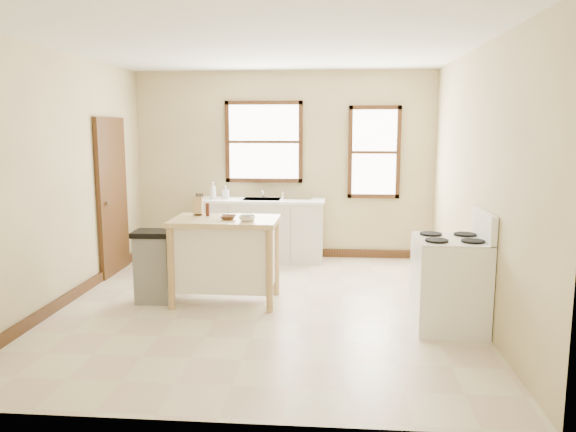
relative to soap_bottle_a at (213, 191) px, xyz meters
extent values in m
plane|color=beige|center=(1.02, -2.14, -1.04)|extent=(5.00, 5.00, 0.00)
plane|color=white|center=(1.02, -2.14, 1.76)|extent=(5.00, 5.00, 0.00)
cube|color=#D3C18B|center=(1.02, 0.36, 0.36)|extent=(4.50, 0.04, 2.80)
cube|color=#D3C18B|center=(-1.23, -2.14, 0.36)|extent=(0.04, 5.00, 2.80)
cube|color=#D3C18B|center=(3.27, -2.14, 0.36)|extent=(0.04, 5.00, 2.80)
cube|color=#3C1D10|center=(-1.19, -0.84, 0.01)|extent=(0.06, 0.90, 2.10)
cube|color=#3C1D10|center=(1.02, 0.33, -0.98)|extent=(4.50, 0.04, 0.12)
cube|color=#3C1D10|center=(-1.20, -2.14, -0.98)|extent=(0.04, 5.00, 0.12)
cylinder|color=silver|center=(0.72, 0.24, -0.01)|extent=(0.03, 0.03, 0.22)
imported|color=#B2B2B2|center=(0.00, 0.00, 0.00)|extent=(0.10, 0.10, 0.25)
imported|color=#B2B2B2|center=(0.18, 0.05, -0.03)|extent=(0.09, 0.09, 0.19)
cylinder|color=#461E13|center=(0.35, -1.87, -0.01)|extent=(0.05, 0.05, 0.15)
imported|color=brown|center=(0.62, -2.08, -0.06)|extent=(0.19, 0.19, 0.05)
imported|color=brown|center=(0.83, -2.02, -0.06)|extent=(0.21, 0.21, 0.04)
imported|color=white|center=(0.85, -2.16, -0.05)|extent=(0.21, 0.21, 0.06)
camera|label=1|loc=(1.80, -8.11, 0.93)|focal=35.00mm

